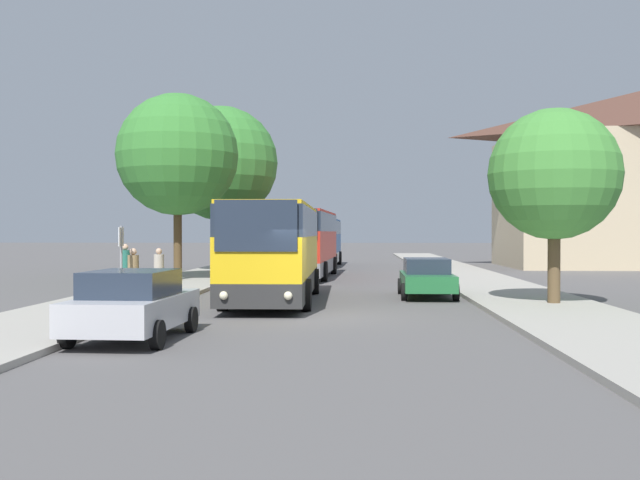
# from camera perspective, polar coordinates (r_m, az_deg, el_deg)

# --- Properties ---
(ground_plane) EXTENTS (300.00, 300.00, 0.00)m
(ground_plane) POSITION_cam_1_polar(r_m,az_deg,el_deg) (21.64, -0.12, -5.84)
(ground_plane) COLOR #565454
(ground_plane) RESTS_ON ground
(sidewalk_left) EXTENTS (4.00, 120.00, 0.15)m
(sidewalk_left) POSITION_cam_1_polar(r_m,az_deg,el_deg) (23.08, -17.83, -5.28)
(sidewalk_left) COLOR #A39E93
(sidewalk_left) RESTS_ON ground_plane
(sidewalk_right) EXTENTS (4.00, 120.00, 0.15)m
(sidewalk_right) POSITION_cam_1_polar(r_m,az_deg,el_deg) (22.39, 18.16, -5.46)
(sidewalk_right) COLOR #A39E93
(sidewalk_right) RESTS_ON ground_plane
(bus_front) EXTENTS (2.98, 10.73, 3.36)m
(bus_front) POSITION_cam_1_polar(r_m,az_deg,el_deg) (26.16, -3.51, -0.79)
(bus_front) COLOR #2D2D2D
(bus_front) RESTS_ON ground_plane
(bus_middle) EXTENTS (3.13, 11.31, 3.55)m
(bus_middle) POSITION_cam_1_polar(r_m,az_deg,el_deg) (40.15, -1.08, -0.17)
(bus_middle) COLOR gray
(bus_middle) RESTS_ON ground_plane
(bus_rear) EXTENTS (2.91, 10.25, 3.36)m
(bus_rear) POSITION_cam_1_polar(r_m,az_deg,el_deg) (53.08, 0.02, -0.09)
(bus_rear) COLOR silver
(bus_rear) RESTS_ON ground_plane
(parked_car_left_curb) EXTENTS (2.24, 4.45, 1.57)m
(parked_car_left_curb) POSITION_cam_1_polar(r_m,az_deg,el_deg) (17.38, -14.05, -4.76)
(parked_car_left_curb) COLOR #B7B7BC
(parked_car_left_curb) RESTS_ON ground_plane
(parked_car_right_near) EXTENTS (2.07, 4.58, 1.45)m
(parked_car_right_near) POSITION_cam_1_polar(r_m,az_deg,el_deg) (28.22, 8.13, -2.81)
(parked_car_right_near) COLOR #236B38
(parked_car_right_near) RESTS_ON ground_plane
(bus_stop_sign) EXTENTS (0.08, 0.45, 2.48)m
(bus_stop_sign) POSITION_cam_1_polar(r_m,az_deg,el_deg) (24.41, -14.91, -1.15)
(bus_stop_sign) COLOR gray
(bus_stop_sign) RESTS_ON sidewalk_left
(pedestrian_waiting_near) EXTENTS (0.36, 0.36, 1.71)m
(pedestrian_waiting_near) POSITION_cam_1_polar(r_m,az_deg,el_deg) (27.40, -12.18, -2.38)
(pedestrian_waiting_near) COLOR #23232D
(pedestrian_waiting_near) RESTS_ON sidewalk_left
(pedestrian_waiting_far) EXTENTS (0.36, 0.36, 1.76)m
(pedestrian_waiting_far) POSITION_cam_1_polar(r_m,az_deg,el_deg) (25.18, -14.04, -2.58)
(pedestrian_waiting_far) COLOR #23232D
(pedestrian_waiting_far) RESTS_ON sidewalk_left
(pedestrian_walking_back) EXTENTS (0.36, 0.36, 1.84)m
(pedestrian_walking_back) POSITION_cam_1_polar(r_m,az_deg,el_deg) (28.97, -14.63, -2.08)
(pedestrian_walking_back) COLOR #23232D
(pedestrian_walking_back) RESTS_ON sidewalk_left
(tree_left_near) EXTENTS (6.79, 6.79, 9.77)m
(tree_left_near) POSITION_cam_1_polar(r_m,az_deg,el_deg) (45.06, -7.56, 5.80)
(tree_left_near) COLOR #513D23
(tree_left_near) RESTS_ON sidewalk_left
(tree_left_far) EXTENTS (5.87, 5.87, 8.96)m
(tree_left_far) POSITION_cam_1_polar(r_m,az_deg,el_deg) (36.91, -10.80, 6.39)
(tree_left_far) COLOR #513D23
(tree_left_far) RESTS_ON sidewalk_left
(tree_right_near) EXTENTS (4.24, 4.24, 6.27)m
(tree_right_near) POSITION_cam_1_polar(r_m,az_deg,el_deg) (25.31, 17.42, 4.78)
(tree_right_near) COLOR brown
(tree_right_near) RESTS_ON sidewalk_right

